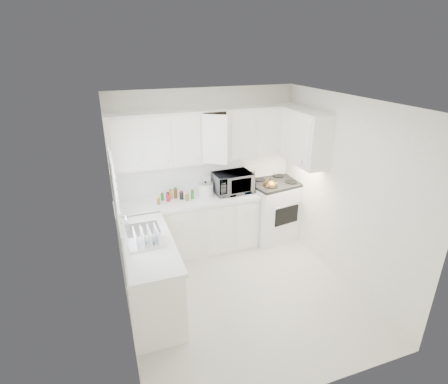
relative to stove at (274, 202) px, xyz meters
name	(u,v)px	position (x,y,z in m)	size (l,w,h in m)	color
floor	(241,293)	(-1.14, -1.30, -0.67)	(3.20, 3.20, 0.00)	silver
ceiling	(245,102)	(-1.14, -1.30, 1.93)	(3.20, 3.20, 0.00)	white
wall_back	(205,169)	(-1.14, 0.30, 0.63)	(3.00, 3.00, 0.00)	white
wall_front	(316,285)	(-1.14, -2.90, 0.63)	(3.00, 3.00, 0.00)	white
wall_left	(118,228)	(-2.64, -1.30, 0.63)	(3.20, 3.20, 0.00)	white
wall_right	(343,193)	(0.36, -1.30, 0.63)	(3.20, 3.20, 0.00)	white
window_blinds	(115,196)	(-2.62, -0.95, 0.88)	(0.06, 0.96, 1.06)	white
lower_cabinets_back	(189,227)	(-1.53, 0.00, -0.22)	(2.22, 0.60, 0.90)	white
lower_cabinets_left	(149,276)	(-2.34, -1.10, -0.22)	(0.60, 1.60, 0.90)	white
countertop_back	(188,201)	(-1.53, -0.01, 0.25)	(2.24, 0.64, 0.05)	white
countertop_left	(147,244)	(-2.33, -1.10, 0.25)	(0.64, 1.62, 0.05)	white
backsplash_back	(206,174)	(-1.14, 0.29, 0.55)	(2.98, 0.02, 0.55)	white
backsplash_left	(119,226)	(-2.63, -1.10, 0.55)	(0.02, 1.60, 0.55)	white
upper_cabinets_back	(208,161)	(-1.14, 0.13, 0.83)	(3.00, 0.33, 0.80)	white
upper_cabinets_right	(303,163)	(0.20, -0.48, 0.83)	(0.33, 0.90, 0.80)	white
sink	(142,221)	(-2.33, -0.75, 0.40)	(0.42, 0.38, 0.30)	gray
stove	(274,202)	(0.00, 0.00, 0.00)	(0.87, 0.72, 1.34)	white
tea_kettle	(270,185)	(-0.18, -0.16, 0.39)	(0.27, 0.23, 0.25)	olive
frying_pan	(280,181)	(0.18, 0.16, 0.29)	(0.26, 0.44, 0.04)	black
microwave	(233,181)	(-0.77, 0.02, 0.48)	(0.60, 0.33, 0.41)	gray
rice_cooker	(206,188)	(-1.22, 0.04, 0.40)	(0.24, 0.24, 0.24)	white
paper_towel	(207,185)	(-1.16, 0.13, 0.41)	(0.12, 0.12, 0.27)	white
utensil_crock	(253,181)	(-0.46, -0.09, 0.47)	(0.13, 0.13, 0.38)	black
dish_rack	(145,236)	(-2.34, -1.16, 0.40)	(0.43, 0.32, 0.24)	white
spice_left_0	(157,196)	(-1.99, 0.12, 0.34)	(0.06, 0.06, 0.13)	olive
spice_left_1	(163,198)	(-1.91, 0.03, 0.34)	(0.06, 0.06, 0.13)	#297D2C
spice_left_2	(166,195)	(-1.84, 0.12, 0.34)	(0.06, 0.06, 0.13)	#AD173A
spice_left_3	(172,196)	(-1.76, 0.03, 0.34)	(0.06, 0.06, 0.13)	gold
spice_left_4	(176,194)	(-1.69, 0.12, 0.34)	(0.06, 0.06, 0.13)	brown
spice_left_5	(182,195)	(-1.61, 0.03, 0.34)	(0.06, 0.06, 0.13)	black
spice_left_6	(185,192)	(-1.54, 0.12, 0.34)	(0.06, 0.06, 0.13)	olive
spice_left_7	(191,194)	(-1.46, 0.03, 0.34)	(0.06, 0.06, 0.13)	#297D2C
sauce_right_0	(241,182)	(-0.56, 0.16, 0.37)	(0.06, 0.06, 0.19)	#AD173A
sauce_right_1	(245,183)	(-0.50, 0.10, 0.37)	(0.06, 0.06, 0.19)	gold
sauce_right_2	(247,182)	(-0.45, 0.16, 0.37)	(0.06, 0.06, 0.19)	brown
sauce_right_3	(251,182)	(-0.39, 0.10, 0.37)	(0.06, 0.06, 0.19)	black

